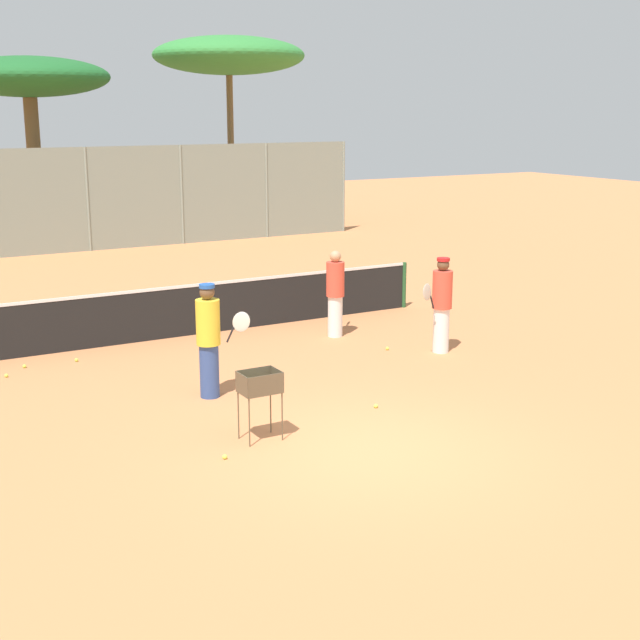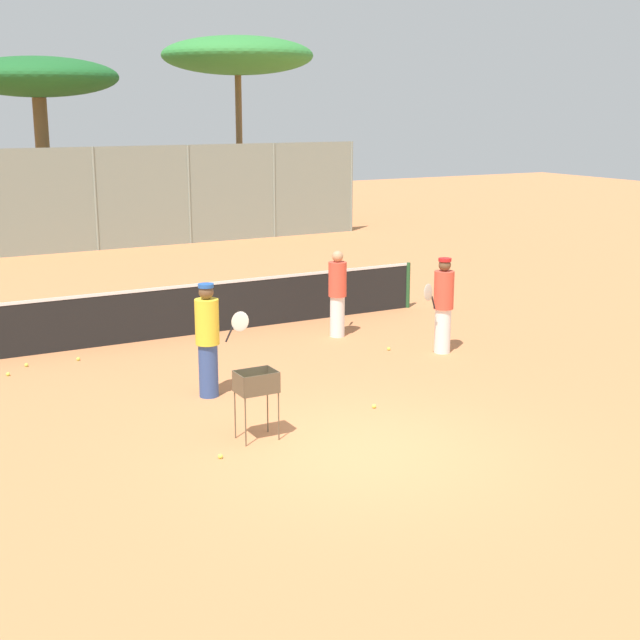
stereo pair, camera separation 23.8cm
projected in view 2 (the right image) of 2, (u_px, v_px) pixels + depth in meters
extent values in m
plane|color=#D37F4C|center=(362.00, 450.00, 12.22)|extent=(80.00, 80.00, 0.00)
cylinder|color=#26592D|center=(408.00, 285.00, 20.84)|extent=(0.10, 0.10, 1.07)
cube|color=black|center=(179.00, 313.00, 18.19)|extent=(11.29, 0.01, 1.01)
cube|color=white|center=(178.00, 287.00, 18.06)|extent=(11.29, 0.02, 0.06)
cylinder|color=gray|center=(96.00, 199.00, 28.99)|extent=(0.08, 0.08, 3.36)
cylinder|color=gray|center=(189.00, 195.00, 30.52)|extent=(0.08, 0.08, 3.36)
cylinder|color=gray|center=(274.00, 190.00, 32.04)|extent=(0.08, 0.08, 3.36)
cylinder|color=gray|center=(352.00, 187.00, 33.56)|extent=(0.08, 0.08, 3.36)
cube|color=gray|center=(45.00, 202.00, 28.23)|extent=(22.69, 0.01, 3.36)
cylinder|color=brown|center=(239.00, 151.00, 35.44)|extent=(0.26, 0.26, 5.82)
ellipsoid|color=#338438|center=(238.00, 56.00, 34.59)|extent=(5.90, 5.90, 1.48)
cylinder|color=brown|center=(44.00, 169.00, 31.45)|extent=(0.49, 0.49, 4.93)
ellipsoid|color=#1E6028|center=(38.00, 77.00, 30.72)|extent=(5.53, 5.53, 1.38)
cylinder|color=#334C8C|center=(208.00, 370.00, 14.41)|extent=(0.31, 0.31, 0.88)
cylinder|color=yellow|center=(207.00, 322.00, 14.22)|extent=(0.39, 0.39, 0.73)
sphere|color=brown|center=(206.00, 292.00, 14.11)|extent=(0.24, 0.24, 0.24)
cylinder|color=#2659B2|center=(206.00, 286.00, 14.09)|extent=(0.25, 0.25, 0.06)
cylinder|color=black|center=(229.00, 334.00, 14.18)|extent=(0.13, 0.12, 0.27)
ellipsoid|color=silver|center=(240.00, 322.00, 14.08)|extent=(0.31, 0.29, 0.43)
cylinder|color=white|center=(443.00, 331.00, 17.01)|extent=(0.31, 0.31, 0.87)
cylinder|color=#E54C38|center=(444.00, 290.00, 16.82)|extent=(0.38, 0.38, 0.72)
sphere|color=brown|center=(445.00, 265.00, 16.71)|extent=(0.23, 0.23, 0.23)
cylinder|color=red|center=(445.00, 260.00, 16.69)|extent=(0.25, 0.25, 0.06)
cylinder|color=black|center=(433.00, 302.00, 16.59)|extent=(0.15, 0.08, 0.27)
ellipsoid|color=silver|center=(428.00, 292.00, 16.40)|extent=(0.38, 0.18, 0.43)
cylinder|color=white|center=(337.00, 316.00, 18.22)|extent=(0.30, 0.30, 0.84)
cylinder|color=#E54C38|center=(338.00, 279.00, 18.04)|extent=(0.37, 0.37, 0.70)
sphere|color=tan|center=(338.00, 256.00, 17.93)|extent=(0.23, 0.23, 0.23)
cylinder|color=black|center=(339.00, 284.00, 18.43)|extent=(0.11, 0.14, 0.27)
ellipsoid|color=silver|center=(340.00, 272.00, 18.56)|extent=(0.26, 0.34, 0.43)
cylinder|color=brown|center=(246.00, 422.00, 12.28)|extent=(0.02, 0.02, 0.70)
cylinder|color=brown|center=(279.00, 416.00, 12.52)|extent=(0.02, 0.02, 0.70)
cylinder|color=brown|center=(235.00, 415.00, 12.59)|extent=(0.02, 0.02, 0.70)
cylinder|color=brown|center=(268.00, 409.00, 12.83)|extent=(0.02, 0.02, 0.70)
cube|color=brown|center=(256.00, 391.00, 12.47)|extent=(0.55, 0.40, 0.01)
cube|color=brown|center=(262.00, 385.00, 12.27)|extent=(0.55, 0.01, 0.30)
cube|color=brown|center=(250.00, 378.00, 12.61)|extent=(0.55, 0.01, 0.30)
cube|color=brown|center=(238.00, 384.00, 12.31)|extent=(0.01, 0.40, 0.30)
cube|color=brown|center=(274.00, 379.00, 12.57)|extent=(0.01, 0.40, 0.30)
sphere|color=#D1E54C|center=(250.00, 386.00, 12.41)|extent=(0.07, 0.07, 0.07)
sphere|color=#D1E54C|center=(246.00, 387.00, 12.55)|extent=(0.07, 0.07, 0.07)
sphere|color=#D1E54C|center=(238.00, 385.00, 12.47)|extent=(0.07, 0.07, 0.07)
sphere|color=#D1E54C|center=(242.00, 386.00, 12.43)|extent=(0.07, 0.07, 0.07)
sphere|color=#D1E54C|center=(243.00, 390.00, 12.40)|extent=(0.07, 0.07, 0.07)
sphere|color=#D1E54C|center=(265.00, 381.00, 12.65)|extent=(0.07, 0.07, 0.07)
sphere|color=#D1E54C|center=(250.00, 389.00, 12.28)|extent=(0.07, 0.07, 0.07)
sphere|color=#D1E54C|center=(253.00, 383.00, 12.55)|extent=(0.07, 0.07, 0.07)
sphere|color=#D1E54C|center=(255.00, 387.00, 12.34)|extent=(0.07, 0.07, 0.07)
sphere|color=#D1E54C|center=(271.00, 388.00, 12.48)|extent=(0.07, 0.07, 0.07)
sphere|color=#D1E54C|center=(253.00, 387.00, 12.36)|extent=(0.07, 0.07, 0.07)
sphere|color=#D1E54C|center=(256.00, 388.00, 12.32)|extent=(0.07, 0.07, 0.07)
sphere|color=#D1E54C|center=(255.00, 389.00, 12.45)|extent=(0.07, 0.07, 0.07)
sphere|color=#D1E54C|center=(374.00, 406.00, 13.92)|extent=(0.07, 0.07, 0.07)
sphere|color=#D1E54C|center=(78.00, 359.00, 16.54)|extent=(0.07, 0.07, 0.07)
sphere|color=#D1E54C|center=(389.00, 349.00, 17.24)|extent=(0.07, 0.07, 0.07)
sphere|color=#D1E54C|center=(220.00, 456.00, 11.92)|extent=(0.07, 0.07, 0.07)
sphere|color=#D1E54C|center=(8.00, 374.00, 15.60)|extent=(0.07, 0.07, 0.07)
sphere|color=#D1E54C|center=(26.00, 365.00, 16.16)|extent=(0.07, 0.07, 0.07)
cube|color=#3F4C8C|center=(171.00, 221.00, 33.49)|extent=(4.20, 1.70, 0.90)
cube|color=#33383D|center=(165.00, 199.00, 33.21)|extent=(2.20, 1.50, 0.70)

